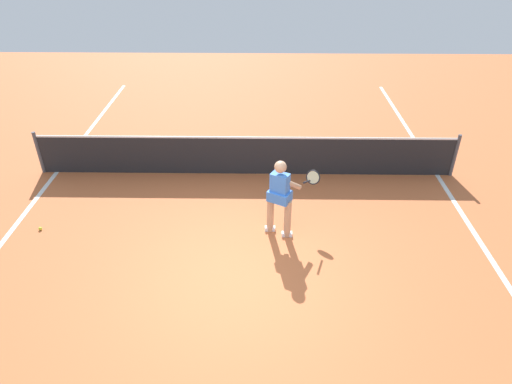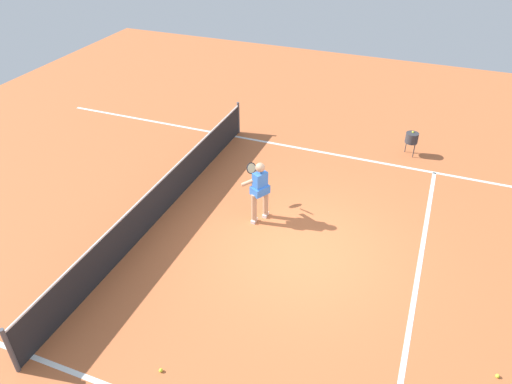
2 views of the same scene
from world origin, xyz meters
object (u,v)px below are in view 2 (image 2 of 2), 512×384
tennis_player (259,189)px  ball_hopper (412,138)px  tennis_ball_mid (161,370)px  tennis_ball_near (498,376)px

tennis_player → ball_hopper: 5.42m
tennis_ball_mid → ball_hopper: size_ratio=0.09×
tennis_player → tennis_ball_mid: (-4.61, 0.00, -0.81)m
tennis_ball_near → tennis_ball_mid: size_ratio=1.00×
tennis_ball_near → tennis_player: bearing=63.1°
tennis_player → ball_hopper: tennis_player is taller
ball_hopper → tennis_player: bearing=146.6°
tennis_player → tennis_ball_near: bearing=-116.9°
tennis_player → tennis_ball_near: (-2.67, -5.26, -0.81)m
tennis_player → ball_hopper: (4.52, -2.98, -0.30)m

